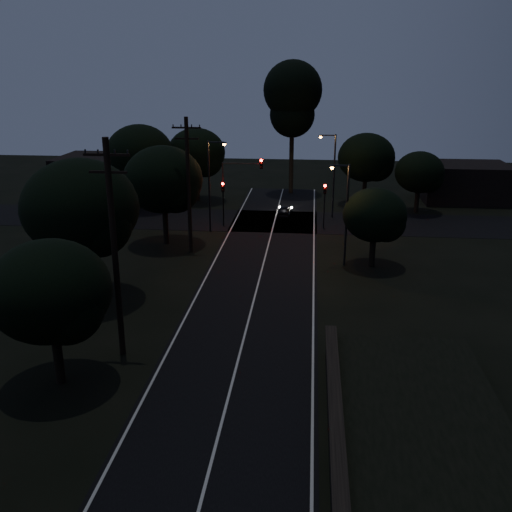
{
  "coord_description": "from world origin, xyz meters",
  "views": [
    {
      "loc": [
        3.41,
        -10.44,
        14.08
      ],
      "look_at": [
        0.0,
        24.0,
        2.5
      ],
      "focal_mm": 40.0,
      "sensor_mm": 36.0,
      "label": 1
    }
  ],
  "objects_px": {
    "streetlight_b": "(332,170)",
    "streetlight_c": "(345,208)",
    "tall_pine": "(293,98)",
    "signal_left": "(223,196)",
    "utility_pole_far": "(188,184)",
    "signal_mast": "(241,180)",
    "car": "(284,211)",
    "signal_right": "(325,198)",
    "streetlight_a": "(211,180)",
    "utility_pole_mid": "(114,247)"
  },
  "relations": [
    {
      "from": "streetlight_c",
      "to": "car",
      "type": "distance_m",
      "value": 15.29
    },
    {
      "from": "streetlight_a",
      "to": "car",
      "type": "relative_size",
      "value": 2.54
    },
    {
      "from": "streetlight_a",
      "to": "car",
      "type": "height_order",
      "value": "streetlight_a"
    },
    {
      "from": "signal_mast",
      "to": "car",
      "type": "xyz_separation_m",
      "value": [
        3.73,
        3.95,
        -3.8
      ]
    },
    {
      "from": "car",
      "to": "streetlight_b",
      "type": "bearing_deg",
      "value": -176.9
    },
    {
      "from": "signal_left",
      "to": "streetlight_a",
      "type": "bearing_deg",
      "value": -109.59
    },
    {
      "from": "utility_pole_mid",
      "to": "utility_pole_far",
      "type": "height_order",
      "value": "utility_pole_mid"
    },
    {
      "from": "car",
      "to": "utility_pole_far",
      "type": "bearing_deg",
      "value": 62.57
    },
    {
      "from": "tall_pine",
      "to": "streetlight_c",
      "type": "distance_m",
      "value": 26.23
    },
    {
      "from": "tall_pine",
      "to": "signal_left",
      "type": "relative_size",
      "value": 3.6
    },
    {
      "from": "tall_pine",
      "to": "signal_right",
      "type": "distance_m",
      "value": 17.3
    },
    {
      "from": "tall_pine",
      "to": "signal_right",
      "type": "xyz_separation_m",
      "value": [
        3.6,
        -15.01,
        -7.81
      ]
    },
    {
      "from": "signal_mast",
      "to": "tall_pine",
      "type": "bearing_deg",
      "value": 75.38
    },
    {
      "from": "tall_pine",
      "to": "utility_pole_mid",
      "type": "bearing_deg",
      "value": -99.93
    },
    {
      "from": "utility_pole_far",
      "to": "streetlight_a",
      "type": "distance_m",
      "value": 6.1
    },
    {
      "from": "tall_pine",
      "to": "streetlight_b",
      "type": "xyz_separation_m",
      "value": [
        4.31,
        -11.0,
        -6.01
      ]
    },
    {
      "from": "utility_pole_far",
      "to": "signal_mast",
      "type": "relative_size",
      "value": 1.68
    },
    {
      "from": "signal_mast",
      "to": "streetlight_a",
      "type": "height_order",
      "value": "streetlight_a"
    },
    {
      "from": "signal_right",
      "to": "car",
      "type": "distance_m",
      "value": 5.93
    },
    {
      "from": "signal_right",
      "to": "streetlight_b",
      "type": "xyz_separation_m",
      "value": [
        0.71,
        4.01,
        1.8
      ]
    },
    {
      "from": "streetlight_a",
      "to": "car",
      "type": "bearing_deg",
      "value": 44.12
    },
    {
      "from": "streetlight_a",
      "to": "streetlight_c",
      "type": "xyz_separation_m",
      "value": [
        11.14,
        -8.0,
        -0.29
      ]
    },
    {
      "from": "utility_pole_mid",
      "to": "car",
      "type": "relative_size",
      "value": 3.49
    },
    {
      "from": "streetlight_b",
      "to": "streetlight_c",
      "type": "distance_m",
      "value": 14.01
    },
    {
      "from": "streetlight_c",
      "to": "streetlight_b",
      "type": "bearing_deg",
      "value": 92.14
    },
    {
      "from": "utility_pole_mid",
      "to": "signal_left",
      "type": "height_order",
      "value": "utility_pole_mid"
    },
    {
      "from": "signal_mast",
      "to": "streetlight_a",
      "type": "relative_size",
      "value": 0.78
    },
    {
      "from": "car",
      "to": "signal_mast",
      "type": "bearing_deg",
      "value": 48.91
    },
    {
      "from": "utility_pole_far",
      "to": "signal_right",
      "type": "relative_size",
      "value": 2.56
    },
    {
      "from": "utility_pole_mid",
      "to": "streetlight_c",
      "type": "distance_m",
      "value": 19.15
    },
    {
      "from": "signal_mast",
      "to": "utility_pole_mid",
      "type": "bearing_deg",
      "value": -97.04
    },
    {
      "from": "signal_mast",
      "to": "car",
      "type": "bearing_deg",
      "value": 46.61
    },
    {
      "from": "utility_pole_far",
      "to": "signal_left",
      "type": "bearing_deg",
      "value": 80.06
    },
    {
      "from": "utility_pole_mid",
      "to": "streetlight_a",
      "type": "relative_size",
      "value": 1.38
    },
    {
      "from": "utility_pole_mid",
      "to": "signal_right",
      "type": "height_order",
      "value": "utility_pole_mid"
    },
    {
      "from": "utility_pole_mid",
      "to": "streetlight_c",
      "type": "relative_size",
      "value": 1.47
    },
    {
      "from": "utility_pole_far",
      "to": "streetlight_c",
      "type": "distance_m",
      "value": 12.05
    },
    {
      "from": "signal_left",
      "to": "signal_right",
      "type": "xyz_separation_m",
      "value": [
        9.2,
        0.0,
        0.0
      ]
    },
    {
      "from": "signal_left",
      "to": "signal_mast",
      "type": "xyz_separation_m",
      "value": [
        1.69,
        0.0,
        1.5
      ]
    },
    {
      "from": "utility_pole_far",
      "to": "car",
      "type": "relative_size",
      "value": 3.33
    },
    {
      "from": "utility_pole_mid",
      "to": "tall_pine",
      "type": "distance_m",
      "value": 40.9
    },
    {
      "from": "signal_left",
      "to": "utility_pole_far",
      "type": "bearing_deg",
      "value": -99.94
    },
    {
      "from": "signal_right",
      "to": "signal_mast",
      "type": "height_order",
      "value": "signal_mast"
    },
    {
      "from": "tall_pine",
      "to": "signal_left",
      "type": "xyz_separation_m",
      "value": [
        -5.6,
        -15.01,
        -7.81
      ]
    },
    {
      "from": "signal_right",
      "to": "streetlight_c",
      "type": "relative_size",
      "value": 0.55
    },
    {
      "from": "tall_pine",
      "to": "signal_mast",
      "type": "relative_size",
      "value": 2.36
    },
    {
      "from": "signal_mast",
      "to": "streetlight_b",
      "type": "xyz_separation_m",
      "value": [
        8.22,
        4.01,
        0.3
      ]
    },
    {
      "from": "tall_pine",
      "to": "streetlight_b",
      "type": "distance_m",
      "value": 13.26
    },
    {
      "from": "utility_pole_mid",
      "to": "signal_right",
      "type": "relative_size",
      "value": 2.68
    },
    {
      "from": "signal_left",
      "to": "tall_pine",
      "type": "bearing_deg",
      "value": 69.54
    }
  ]
}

